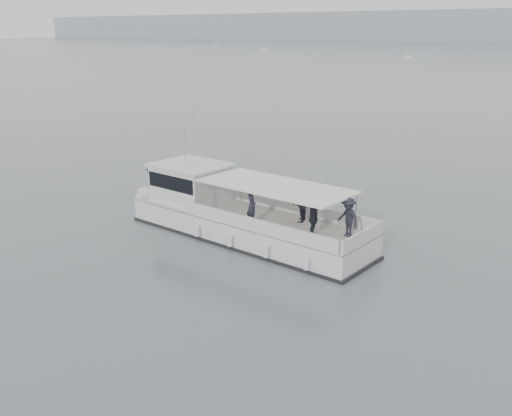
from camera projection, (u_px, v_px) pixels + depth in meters
The scene contains 2 objects.
ground at pixel (246, 255), 25.43m from camera, with size 1400.00×1400.00×0.00m, color #525D60.
tour_boat at pixel (228, 213), 28.02m from camera, with size 14.44×4.64×6.01m.
Camera 1 is at (13.76, -19.25, 9.57)m, focal length 40.00 mm.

